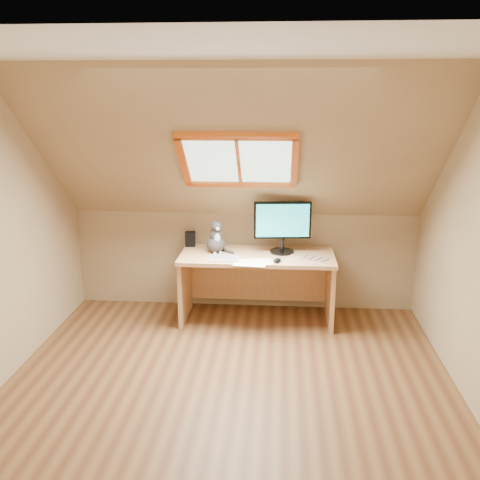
{
  "coord_description": "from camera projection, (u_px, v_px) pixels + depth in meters",
  "views": [
    {
      "loc": [
        0.37,
        -3.55,
        2.18
      ],
      "look_at": [
        0.01,
        1.0,
        0.92
      ],
      "focal_mm": 40.0,
      "sensor_mm": 36.0,
      "label": 1
    }
  ],
  "objects": [
    {
      "name": "cables",
      "position": [
        305.0,
        259.0,
        5.01
      ],
      "size": [
        0.51,
        0.26,
        0.01
      ],
      "color": "silver",
      "rests_on": "desk"
    },
    {
      "name": "papers",
      "position": [
        255.0,
        262.0,
        4.91
      ],
      "size": [
        0.33,
        0.27,
        0.0
      ],
      "color": "white",
      "rests_on": "desk"
    },
    {
      "name": "cat",
      "position": [
        216.0,
        240.0,
        5.21
      ],
      "size": [
        0.24,
        0.27,
        0.34
      ],
      "color": "#383332",
      "rests_on": "desk"
    },
    {
      "name": "room_shell",
      "position": [
        225.0,
        210.0,
        3.55
      ],
      "size": [
        3.52,
        3.52,
        2.41
      ],
      "color": "tan",
      "rests_on": "ground"
    },
    {
      "name": "desk_speaker",
      "position": [
        190.0,
        239.0,
        5.43
      ],
      "size": [
        0.11,
        0.11,
        0.14
      ],
      "primitive_type": "cube",
      "rotation": [
        0.0,
        0.0,
        0.12
      ],
      "color": "black",
      "rests_on": "desk"
    },
    {
      "name": "graphics_tablet",
      "position": [
        224.0,
        258.0,
        5.01
      ],
      "size": [
        0.29,
        0.21,
        0.01
      ],
      "primitive_type": "cube",
      "rotation": [
        0.0,
        0.0,
        0.02
      ],
      "color": "#B2B2B7",
      "rests_on": "desk"
    },
    {
      "name": "desk",
      "position": [
        257.0,
        273.0,
        5.28
      ],
      "size": [
        1.49,
        0.65,
        0.68
      ],
      "color": "tan",
      "rests_on": "ground"
    },
    {
      "name": "mouse",
      "position": [
        277.0,
        260.0,
        4.92
      ],
      "size": [
        0.09,
        0.12,
        0.03
      ],
      "primitive_type": "ellipsoid",
      "rotation": [
        0.0,
        0.0,
        -0.32
      ],
      "color": "black",
      "rests_on": "desk"
    },
    {
      "name": "monitor",
      "position": [
        282.0,
        224.0,
        5.13
      ],
      "size": [
        0.55,
        0.23,
        0.51
      ],
      "color": "black",
      "rests_on": "desk"
    },
    {
      "name": "ground",
      "position": [
        228.0,
        393.0,
        4.02
      ],
      "size": [
        3.5,
        3.5,
        0.0
      ],
      "primitive_type": "plane",
      "color": "brown",
      "rests_on": "ground"
    }
  ]
}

